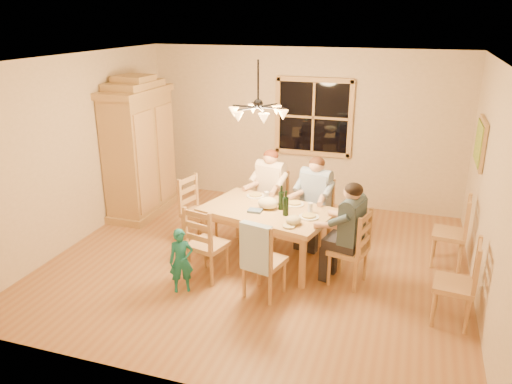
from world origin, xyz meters
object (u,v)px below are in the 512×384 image
(adult_woman, at_px, (270,182))
(adult_plaid_man, at_px, (315,191))
(chair_near_right, at_px, (264,272))
(armoire, at_px, (140,152))
(wine_bottle_a, at_px, (281,198))
(chandelier, at_px, (258,111))
(chair_far_left, at_px, (270,215))
(chair_spare_back, at_px, (448,244))
(adult_slate_man, at_px, (350,221))
(dining_table, at_px, (268,216))
(chair_end_left, at_px, (200,222))
(chair_spare_front, at_px, (452,297))
(chair_near_left, at_px, (208,255))
(wine_bottle_b, at_px, (286,203))
(chair_end_right, at_px, (348,261))
(child, at_px, (181,261))
(chair_far_right, at_px, (314,225))

(adult_woman, distance_m, adult_plaid_man, 0.74)
(chair_near_right, height_order, adult_plaid_man, adult_plaid_man)
(armoire, relative_size, wine_bottle_a, 6.97)
(chandelier, bearing_deg, adult_woman, 96.78)
(chair_far_left, xyz_separation_m, chair_spare_back, (2.56, -0.23, 0.00))
(chandelier, xyz_separation_m, adult_slate_man, (1.24, -0.19, -1.24))
(dining_table, bearing_deg, armoire, 157.14)
(chair_near_right, xyz_separation_m, chair_spare_back, (2.12, 1.50, 0.00))
(adult_woman, relative_size, adult_slate_man, 1.00)
(chair_end_left, bearing_deg, chair_spare_front, 86.86)
(chair_near_left, relative_size, chair_spare_front, 1.00)
(chair_near_left, relative_size, chair_end_left, 1.00)
(adult_woman, height_order, wine_bottle_b, adult_woman)
(chair_end_right, relative_size, chair_spare_front, 1.00)
(armoire, height_order, child, armoire)
(chair_spare_back, bearing_deg, chair_near_right, 130.62)
(chandelier, bearing_deg, chair_near_right, -67.01)
(chair_spare_front, bearing_deg, wine_bottle_b, 79.03)
(child, bearing_deg, chair_near_right, -17.27)
(armoire, bearing_deg, chair_end_left, -29.63)
(adult_slate_man, relative_size, chair_spare_back, 0.88)
(chair_far_right, xyz_separation_m, chair_spare_front, (1.84, -1.46, 0.00))
(chair_end_left, xyz_separation_m, chair_end_right, (2.26, -0.54, 0.00))
(chair_near_left, relative_size, chair_end_right, 1.00)
(chair_far_left, relative_size, chair_spare_front, 1.00)
(wine_bottle_a, bearing_deg, chair_spare_front, -20.47)
(chair_near_left, bearing_deg, chair_end_left, 133.26)
(chair_near_left, height_order, chair_near_right, same)
(wine_bottle_b, bearing_deg, chair_far_left, 116.74)
(chandelier, bearing_deg, armoire, 154.63)
(chair_far_right, distance_m, chair_spare_front, 2.35)
(chair_end_right, distance_m, chair_spare_back, 1.51)
(adult_plaid_man, height_order, chair_spare_back, adult_plaid_man)
(chair_end_left, relative_size, chair_spare_front, 1.00)
(chair_far_right, distance_m, chair_end_right, 1.15)
(chair_near_left, distance_m, chair_near_right, 0.84)
(adult_woman, bearing_deg, chair_end_right, 153.43)
(chair_far_right, bearing_deg, wine_bottle_b, 88.67)
(chandelier, relative_size, child, 0.95)
(wine_bottle_b, bearing_deg, armoire, 156.86)
(chair_far_left, distance_m, wine_bottle_a, 1.10)
(chandelier, bearing_deg, dining_table, 36.21)
(chandelier, height_order, chair_end_right, chandelier)
(adult_woman, xyz_separation_m, wine_bottle_b, (0.51, -1.00, 0.08))
(adult_woman, bearing_deg, chair_near_left, 90.00)
(adult_slate_man, bearing_deg, chair_spare_back, -39.76)
(chair_near_left, distance_m, adult_plaid_man, 1.83)
(chair_far_right, xyz_separation_m, wine_bottle_b, (-0.22, -0.83, 0.62))
(armoire, xyz_separation_m, chair_end_right, (3.66, -1.34, -0.75))
(chair_spare_front, bearing_deg, adult_woman, 63.55)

